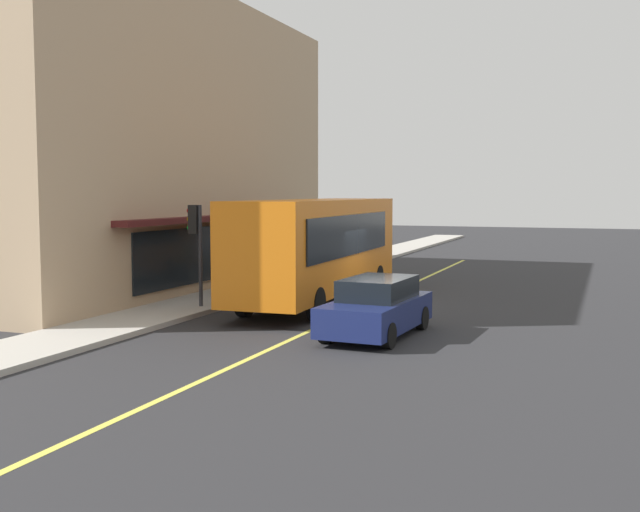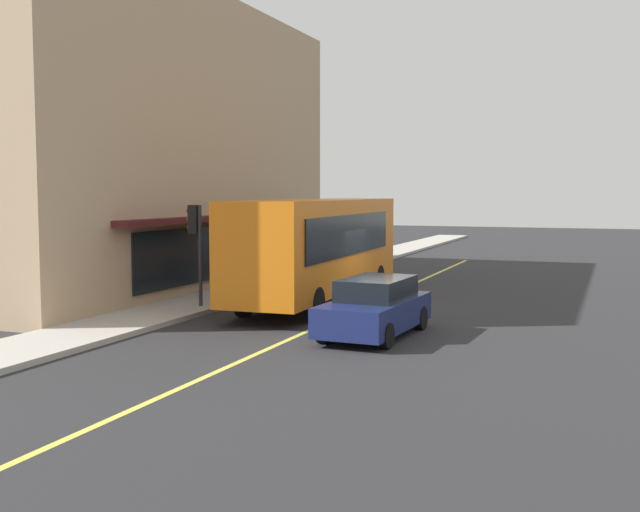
{
  "view_description": "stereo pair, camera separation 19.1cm",
  "coord_description": "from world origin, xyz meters",
  "px_view_note": "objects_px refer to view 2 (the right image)",
  "views": [
    {
      "loc": [
        -24.25,
        -7.55,
        3.75
      ],
      "look_at": [
        -0.13,
        1.61,
        1.6
      ],
      "focal_mm": 43.07,
      "sensor_mm": 36.0,
      "label": 1
    },
    {
      "loc": [
        -24.18,
        -7.73,
        3.75
      ],
      "look_at": [
        -0.13,
        1.61,
        1.6
      ],
      "focal_mm": 43.07,
      "sensor_mm": 36.0,
      "label": 2
    }
  ],
  "objects_px": {
    "traffic_light": "(195,231)",
    "pedestrian_near_storefront": "(322,250)",
    "pedestrian_waiting": "(262,257)",
    "car_navy": "(375,308)",
    "bus": "(319,245)",
    "pedestrian_mid_block": "(254,260)"
  },
  "relations": [
    {
      "from": "traffic_light",
      "to": "pedestrian_near_storefront",
      "type": "relative_size",
      "value": 2.01
    },
    {
      "from": "pedestrian_waiting",
      "to": "traffic_light",
      "type": "bearing_deg",
      "value": -171.05
    },
    {
      "from": "traffic_light",
      "to": "car_navy",
      "type": "bearing_deg",
      "value": -107.81
    },
    {
      "from": "pedestrian_near_storefront",
      "to": "car_navy",
      "type": "bearing_deg",
      "value": -153.82
    },
    {
      "from": "traffic_light",
      "to": "car_navy",
      "type": "xyz_separation_m",
      "value": [
        -2.11,
        -6.58,
        -1.79
      ]
    },
    {
      "from": "bus",
      "to": "pedestrian_mid_block",
      "type": "xyz_separation_m",
      "value": [
        1.55,
        3.19,
        -0.75
      ]
    },
    {
      "from": "pedestrian_near_storefront",
      "to": "bus",
      "type": "bearing_deg",
      "value": -159.64
    },
    {
      "from": "traffic_light",
      "to": "pedestrian_mid_block",
      "type": "xyz_separation_m",
      "value": [
        4.54,
        0.18,
        -1.29
      ]
    },
    {
      "from": "pedestrian_near_storefront",
      "to": "pedestrian_waiting",
      "type": "bearing_deg",
      "value": 169.28
    },
    {
      "from": "traffic_light",
      "to": "pedestrian_near_storefront",
      "type": "distance_m",
      "value": 11.91
    },
    {
      "from": "pedestrian_waiting",
      "to": "pedestrian_near_storefront",
      "type": "height_order",
      "value": "pedestrian_near_storefront"
    },
    {
      "from": "car_navy",
      "to": "pedestrian_waiting",
      "type": "height_order",
      "value": "pedestrian_waiting"
    },
    {
      "from": "traffic_light",
      "to": "pedestrian_waiting",
      "type": "xyz_separation_m",
      "value": [
        7.23,
        1.14,
        -1.44
      ]
    },
    {
      "from": "traffic_light",
      "to": "car_navy",
      "type": "distance_m",
      "value": 7.14
    },
    {
      "from": "pedestrian_mid_block",
      "to": "pedestrian_near_storefront",
      "type": "relative_size",
      "value": 1.13
    },
    {
      "from": "pedestrian_waiting",
      "to": "pedestrian_near_storefront",
      "type": "distance_m",
      "value": 4.67
    },
    {
      "from": "traffic_light",
      "to": "pedestrian_mid_block",
      "type": "distance_m",
      "value": 4.72
    },
    {
      "from": "bus",
      "to": "pedestrian_waiting",
      "type": "height_order",
      "value": "bus"
    },
    {
      "from": "pedestrian_waiting",
      "to": "pedestrian_near_storefront",
      "type": "bearing_deg",
      "value": -10.72
    },
    {
      "from": "pedestrian_mid_block",
      "to": "bus",
      "type": "bearing_deg",
      "value": -115.96
    },
    {
      "from": "bus",
      "to": "pedestrian_near_storefront",
      "type": "height_order",
      "value": "bus"
    },
    {
      "from": "bus",
      "to": "pedestrian_waiting",
      "type": "distance_m",
      "value": 6.0
    }
  ]
}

